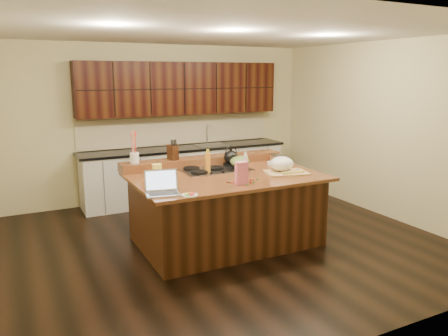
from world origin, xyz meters
name	(u,v)px	position (x,y,z in m)	size (l,w,h in m)	color
room	(226,142)	(0.00, 0.00, 1.35)	(5.52, 5.02, 2.72)	black
island	(226,208)	(0.00, 0.00, 0.46)	(2.40, 1.60, 0.92)	black
back_ledge	(204,161)	(0.00, 0.70, 0.98)	(2.40, 0.30, 0.12)	black
cooktop	(216,169)	(0.00, 0.30, 0.94)	(0.92, 0.52, 0.05)	gray
back_counter	(184,144)	(0.30, 2.23, 0.98)	(3.70, 0.66, 2.40)	silver
kettle	(231,157)	(0.30, 0.43, 1.06)	(0.20, 0.20, 0.18)	black
green_bowl	(240,162)	(0.30, 0.17, 1.04)	(0.27, 0.27, 0.15)	#526F2C
laptop	(162,187)	(-1.03, -0.50, 0.99)	(0.41, 0.35, 0.25)	#B7B7BC
oil_bottle	(208,163)	(-0.18, 0.17, 1.06)	(0.07, 0.07, 0.27)	orange
vinegar_bottle	(245,165)	(0.22, -0.11, 1.04)	(0.06, 0.06, 0.25)	silver
wooden_tray	(283,166)	(0.73, -0.23, 1.02)	(0.60, 0.49, 0.21)	tan
ramekin_a	(286,167)	(0.91, -0.04, 0.94)	(0.10, 0.10, 0.04)	white
ramekin_b	(284,165)	(0.96, 0.09, 0.94)	(0.10, 0.10, 0.04)	white
ramekin_c	(271,163)	(0.87, 0.29, 0.94)	(0.10, 0.10, 0.04)	white
strainer_bowl	(278,159)	(1.08, 0.42, 0.97)	(0.24, 0.24, 0.09)	#996B3F
kitchen_timer	(290,173)	(0.73, -0.40, 0.96)	(0.08, 0.08, 0.07)	silver
pink_bag	(241,173)	(-0.05, -0.52, 1.05)	(0.14, 0.08, 0.27)	pink
candy_plate	(190,195)	(-0.79, -0.71, 0.93)	(0.18, 0.18, 0.01)	white
package_box	(157,170)	(-0.82, 0.32, 1.00)	(0.11, 0.08, 0.16)	#F6E957
utensil_crock	(135,158)	(-1.00, 0.70, 1.11)	(0.12, 0.12, 0.14)	white
knife_block	(173,152)	(-0.46, 0.70, 1.14)	(0.10, 0.16, 0.20)	black
gumdrop_0	(231,183)	(-0.15, -0.43, 0.93)	(0.02, 0.02, 0.02)	red
gumdrop_1	(254,182)	(0.11, -0.54, 0.93)	(0.02, 0.02, 0.02)	#198C26
gumdrop_2	(251,182)	(0.07, -0.53, 0.93)	(0.02, 0.02, 0.02)	red
gumdrop_3	(257,179)	(0.23, -0.42, 0.93)	(0.02, 0.02, 0.02)	#198C26
gumdrop_4	(251,180)	(0.13, -0.41, 0.93)	(0.02, 0.02, 0.02)	red
gumdrop_5	(247,185)	(-0.02, -0.60, 0.93)	(0.02, 0.02, 0.02)	#198C26
gumdrop_6	(234,182)	(-0.10, -0.42, 0.93)	(0.02, 0.02, 0.02)	red
gumdrop_7	(229,182)	(-0.16, -0.40, 0.93)	(0.02, 0.02, 0.02)	#198C26
gumdrop_8	(254,180)	(0.15, -0.45, 0.93)	(0.02, 0.02, 0.02)	red
gumdrop_9	(230,186)	(-0.24, -0.58, 0.93)	(0.02, 0.02, 0.02)	#198C26
gumdrop_10	(227,182)	(-0.18, -0.39, 0.93)	(0.02, 0.02, 0.02)	red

